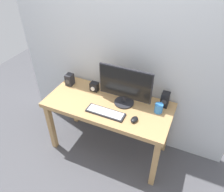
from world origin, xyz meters
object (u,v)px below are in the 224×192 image
at_px(monitor, 125,86).
at_px(coffee_mug, 159,108).
at_px(desk, 108,110).
at_px(speaker_right, 165,99).
at_px(mouse, 134,119).
at_px(audio_controller, 94,87).
at_px(keyboard_primary, 105,112).
at_px(speaker_left, 70,80).

height_order(monitor, coffee_mug, monitor).
height_order(desk, monitor, monitor).
xyz_separation_m(speaker_right, coffee_mug, (-0.03, -0.13, -0.03)).
bearing_deg(mouse, audio_controller, 165.19).
relative_size(monitor, speaker_right, 3.57).
relative_size(desk, monitor, 2.41).
xyz_separation_m(keyboard_primary, coffee_mug, (0.50, 0.25, 0.04)).
relative_size(desk, speaker_left, 9.90).
distance_m(monitor, mouse, 0.37).
relative_size(monitor, speaker_left, 4.10).
bearing_deg(monitor, desk, -150.35).
distance_m(desk, coffee_mug, 0.57).
height_order(speaker_right, speaker_left, speaker_right).
height_order(desk, speaker_left, speaker_left).
bearing_deg(keyboard_primary, coffee_mug, 26.40).
bearing_deg(speaker_right, keyboard_primary, -144.39).
height_order(monitor, speaker_left, monitor).
distance_m(desk, speaker_left, 0.63).
relative_size(desk, coffee_mug, 13.58).
bearing_deg(speaker_right, desk, -158.75).
height_order(desk, coffee_mug, coffee_mug).
bearing_deg(coffee_mug, speaker_left, 177.14).
distance_m(mouse, speaker_right, 0.43).
bearing_deg(coffee_mug, audio_controller, 174.98).
bearing_deg(keyboard_primary, speaker_left, 154.21).
height_order(mouse, speaker_left, speaker_left).
relative_size(desk, audio_controller, 13.39).
distance_m(keyboard_primary, speaker_left, 0.70).
relative_size(mouse, speaker_left, 0.69).
xyz_separation_m(mouse, coffee_mug, (0.18, 0.23, 0.03)).
xyz_separation_m(desk, speaker_right, (0.57, 0.22, 0.17)).
bearing_deg(speaker_right, coffee_mug, -103.09).
bearing_deg(speaker_left, keyboard_primary, -25.79).
bearing_deg(monitor, coffee_mug, 0.19).
bearing_deg(audio_controller, monitor, -9.81).
height_order(monitor, keyboard_primary, monitor).
distance_m(desk, speaker_right, 0.64).
bearing_deg(monitor, speaker_left, 175.57).
bearing_deg(monitor, mouse, -49.19).
bearing_deg(monitor, audio_controller, 170.19).
height_order(keyboard_primary, audio_controller, audio_controller).
relative_size(speaker_right, audio_controller, 1.55).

